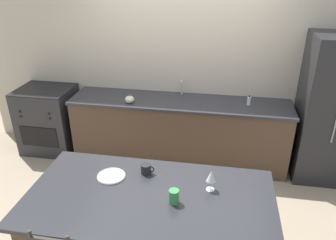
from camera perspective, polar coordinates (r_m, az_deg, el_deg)
name	(u,v)px	position (r m, az deg, el deg)	size (l,w,h in m)	color
ground_plane	(175,173)	(4.51, 1.17, -9.25)	(18.00, 18.00, 0.00)	tan
wall_back	(184,62)	(4.57, 2.72, 10.08)	(6.00, 0.07, 2.70)	beige
back_counter	(179,130)	(4.59, 1.96, -1.80)	(2.96, 0.70, 0.92)	#4C3828
sink_faucet	(182,85)	(4.54, 2.44, 6.04)	(0.02, 0.13, 0.22)	#ADAFB5
kitchen_island	(151,238)	(3.00, -3.05, -19.78)	(2.00, 1.06, 0.90)	#4C3828
refrigerator	(333,110)	(4.55, 26.84, 1.51)	(0.80, 0.72, 1.86)	#232326
oven_range	(49,119)	(5.18, -19.98, 0.14)	(0.77, 0.68, 0.96)	#28282B
dinner_plate	(111,176)	(2.94, -9.85, -9.56)	(0.25, 0.25, 0.02)	beige
wine_glass	(211,177)	(2.70, 7.51, -9.75)	(0.08, 0.08, 0.18)	white
coffee_mug	(146,169)	(2.93, -3.82, -8.48)	(0.12, 0.09, 0.09)	#232326
tumbler_cup	(174,196)	(2.60, 1.03, -13.18)	(0.08, 0.08, 0.12)	#3D934C
pumpkin_decoration	(130,99)	(4.33, -6.71, 3.60)	(0.12, 0.12, 0.12)	beige
soap_bottle	(249,101)	(4.36, 13.92, 3.25)	(0.05, 0.05, 0.13)	silver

